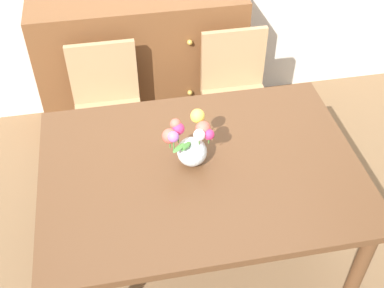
{
  "coord_description": "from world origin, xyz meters",
  "views": [
    {
      "loc": [
        -0.34,
        -1.58,
        2.43
      ],
      "look_at": [
        -0.04,
        0.03,
        0.9
      ],
      "focal_mm": 45.69,
      "sensor_mm": 36.0,
      "label": 1
    }
  ],
  "objects": [
    {
      "name": "chair_right",
      "position": [
        0.42,
        0.89,
        0.52
      ],
      "size": [
        0.42,
        0.42,
        0.9
      ],
      "rotation": [
        0.0,
        0.0,
        3.14
      ],
      "color": "tan",
      "rests_on": "ground_plane"
    },
    {
      "name": "dresser",
      "position": [
        -0.15,
        1.33,
        0.5
      ],
      "size": [
        1.4,
        0.47,
        1.0
      ],
      "color": "brown",
      "rests_on": "ground_plane"
    },
    {
      "name": "chair_left",
      "position": [
        -0.42,
        0.89,
        0.52
      ],
      "size": [
        0.42,
        0.42,
        0.9
      ],
      "rotation": [
        0.0,
        0.0,
        3.14
      ],
      "color": "tan",
      "rests_on": "ground_plane"
    },
    {
      "name": "ground_plane",
      "position": [
        0.0,
        0.0,
        0.0
      ],
      "size": [
        12.0,
        12.0,
        0.0
      ],
      "primitive_type": "plane",
      "color": "brown"
    },
    {
      "name": "dining_table",
      "position": [
        0.0,
        0.0,
        0.69
      ],
      "size": [
        1.51,
        1.09,
        0.78
      ],
      "color": "brown",
      "rests_on": "ground_plane"
    },
    {
      "name": "flower_vase",
      "position": [
        -0.04,
        0.04,
        0.9
      ],
      "size": [
        0.24,
        0.21,
        0.25
      ],
      "color": "silver",
      "rests_on": "dining_table"
    }
  ]
}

